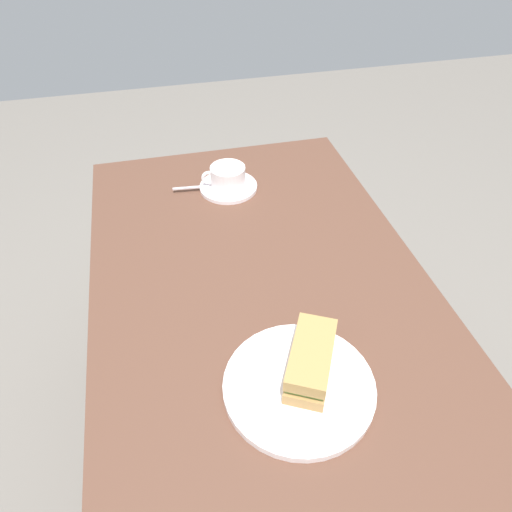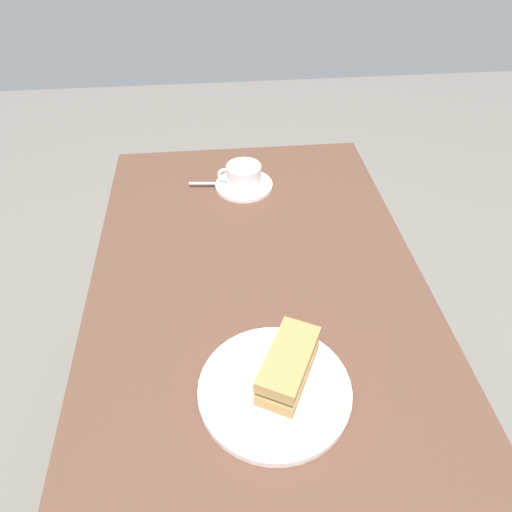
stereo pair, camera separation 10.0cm
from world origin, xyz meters
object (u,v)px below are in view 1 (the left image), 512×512
sandwich_front (311,360)px  coffee_saucer (229,187)px  coffee_cup (228,176)px  sandwich_plate (299,386)px  spoon (198,187)px  dining_table (271,342)px

sandwich_front → coffee_saucer: size_ratio=1.06×
coffee_cup → coffee_saucer: bearing=84.0°
sandwich_plate → coffee_cup: size_ratio=2.22×
sandwich_front → spoon: size_ratio=1.62×
sandwich_plate → coffee_saucer: bearing=179.9°
dining_table → spoon: bearing=-170.1°
sandwich_front → coffee_cup: sandwich_front is taller
sandwich_plate → spoon: (-0.63, -0.08, 0.01)m
sandwich_plate → coffee_saucer: (-0.62, 0.00, -0.00)m
dining_table → sandwich_front: bearing=8.9°
spoon → sandwich_plate: bearing=7.1°
sandwich_front → spoon: bearing=-170.4°
sandwich_plate → dining_table: bearing=179.8°
dining_table → spoon: (-0.45, -0.08, 0.11)m
coffee_saucer → spoon: size_ratio=1.53×
sandwich_front → coffee_cup: bearing=-177.7°
sandwich_plate → sandwich_front: (-0.02, 0.02, 0.04)m
coffee_saucer → coffee_cup: (-0.00, -0.00, 0.03)m
sandwich_plate → coffee_cup: coffee_cup is taller
sandwich_front → coffee_cup: 0.60m
sandwich_front → coffee_saucer: sandwich_front is taller
sandwich_plate → spoon: 0.63m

